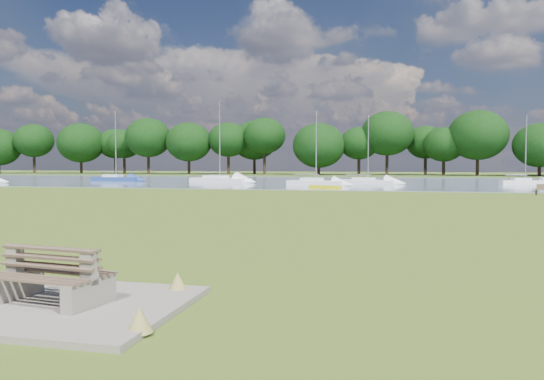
% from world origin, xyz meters
% --- Properties ---
extents(ground, '(220.00, 220.00, 0.00)m').
position_xyz_m(ground, '(0.00, 0.00, 0.00)').
color(ground, '#5A6F23').
extents(river, '(220.00, 40.00, 0.10)m').
position_xyz_m(river, '(0.00, 42.00, 0.00)').
color(river, slate).
rests_on(river, ground).
extents(far_bank, '(220.00, 20.00, 0.40)m').
position_xyz_m(far_bank, '(0.00, 72.00, 0.00)').
color(far_bank, '#4C6626').
rests_on(far_bank, ground).
extents(concrete_pad, '(4.20, 3.20, 0.10)m').
position_xyz_m(concrete_pad, '(0.00, -14.00, 0.05)').
color(concrete_pad, gray).
rests_on(concrete_pad, ground).
extents(bench_pair, '(1.89, 1.25, 0.96)m').
position_xyz_m(bench_pair, '(-0.00, -14.00, 0.49)').
color(bench_pair, gray).
rests_on(bench_pair, concrete_pad).
extents(kayak, '(2.94, 1.69, 0.29)m').
position_xyz_m(kayak, '(-0.72, 24.25, 0.19)').
color(kayak, yellow).
rests_on(kayak, river).
extents(tree_line, '(152.48, 8.41, 10.18)m').
position_xyz_m(tree_line, '(6.06, 68.00, 6.05)').
color(tree_line, black).
rests_on(tree_line, far_bank).
extents(sailboat_0, '(6.05, 1.94, 8.40)m').
position_xyz_m(sailboat_0, '(-27.48, 36.08, 0.54)').
color(sailboat_0, navy).
rests_on(sailboat_0, river).
extents(sailboat_3, '(4.96, 2.12, 7.08)m').
position_xyz_m(sailboat_3, '(17.97, 36.84, 0.48)').
color(sailboat_3, white).
rests_on(sailboat_3, river).
extents(sailboat_5, '(6.38, 3.59, 7.27)m').
position_xyz_m(sailboat_5, '(2.30, 35.46, 0.45)').
color(sailboat_5, white).
rests_on(sailboat_5, river).
extents(sailboat_6, '(7.61, 4.35, 9.16)m').
position_xyz_m(sailboat_6, '(-14.15, 35.34, 0.53)').
color(sailboat_6, white).
rests_on(sailboat_6, river).
extents(sailboat_7, '(6.02, 3.17, 7.31)m').
position_xyz_m(sailboat_7, '(-2.43, 30.16, 0.51)').
color(sailboat_7, white).
rests_on(sailboat_7, river).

